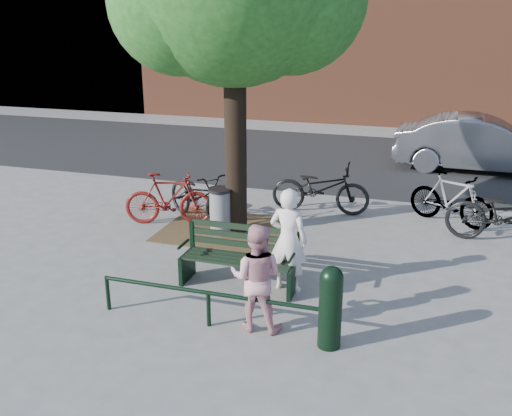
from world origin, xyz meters
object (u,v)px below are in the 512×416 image
(person_right, at_px, (256,277))
(bollard, at_px, (330,304))
(person_left, at_px, (288,240))
(parked_car, at_px, (481,144))
(bicycle_c, at_px, (320,188))
(park_bench, at_px, (240,256))
(litter_bin, at_px, (220,211))

(person_right, height_order, bollard, person_right)
(person_left, bearing_deg, parked_car, -105.01)
(bicycle_c, bearing_deg, bollard, -170.59)
(park_bench, distance_m, person_right, 1.31)
(person_left, relative_size, bicycle_c, 0.78)
(park_bench, bearing_deg, bicycle_c, 82.41)
(person_left, bearing_deg, person_right, 90.31)
(bollard, bearing_deg, parked_car, 76.81)
(person_right, xyz_separation_m, bollard, (0.99, -0.16, -0.15))
(bollard, relative_size, litter_bin, 1.21)
(parked_car, bearing_deg, person_right, 162.24)
(park_bench, bearing_deg, parked_car, 65.06)
(person_left, xyz_separation_m, parked_car, (3.11, 8.17, -0.06))
(park_bench, xyz_separation_m, parked_car, (3.83, 8.24, 0.25))
(park_bench, height_order, bollard, bollard)
(bicycle_c, relative_size, parked_car, 0.46)
(parked_car, bearing_deg, person_left, 160.40)
(person_left, distance_m, parked_car, 8.74)
(park_bench, height_order, person_right, person_right)
(park_bench, distance_m, person_left, 0.79)
(bollard, distance_m, bicycle_c, 5.09)
(park_bench, height_order, litter_bin, park_bench)
(bollard, height_order, parked_car, parked_car)
(litter_bin, xyz_separation_m, parked_car, (4.88, 6.32, 0.28))
(person_right, xyz_separation_m, parked_car, (3.22, 9.37, 0.00))
(person_left, height_order, bollard, person_left)
(person_left, relative_size, bollard, 1.47)
(person_right, bearing_deg, park_bench, -65.25)
(bollard, bearing_deg, person_right, 171.02)
(park_bench, xyz_separation_m, bollard, (1.60, -1.29, 0.10))
(litter_bin, height_order, parked_car, parked_car)
(bicycle_c, xyz_separation_m, parked_car, (3.34, 4.56, 0.20))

